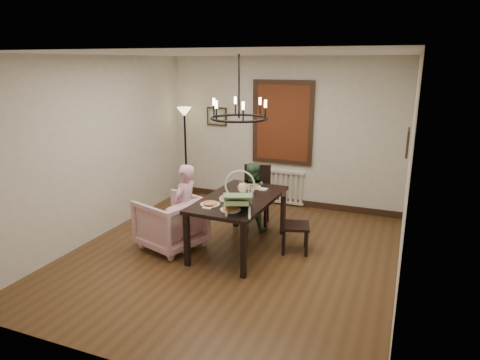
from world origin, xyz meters
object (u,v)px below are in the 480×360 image
Objects in this scene: dining_table at (239,203)px; elderly_woman at (185,215)px; drinking_glass at (243,194)px; chair_far at (256,196)px; baby_bouncer at (238,198)px; seated_man at (251,202)px; armchair at (171,223)px; chair_right at (296,222)px; floor_lamp at (186,155)px.

elderly_woman is (-0.71, -0.33, -0.17)m from dining_table.
elderly_woman is at bearing -157.83° from drinking_glass.
chair_far is 1.63m from baby_bouncer.
elderly_woman is 1.26m from seated_man.
drinking_glass is (1.04, 0.31, 0.48)m from armchair.
chair_far is 1.45m from elderly_woman.
floor_lamp is at bearing 43.30° from chair_right.
elderly_woman is at bearing -152.94° from dining_table.
floor_lamp is at bearing 137.53° from dining_table.
chair_right is 1.85m from armchair.
drinking_glass is at bearing -43.79° from floor_lamp.
elderly_woman is 0.91m from drinking_glass.
baby_bouncer is at bearing -48.96° from floor_lamp.
floor_lamp is at bearing -145.44° from elderly_woman.
baby_bouncer is at bearing -66.82° from dining_table.
dining_table is at bearing -44.69° from floor_lamp.
armchair is (-0.97, -0.32, -0.33)m from dining_table.
floor_lamp is at bearing -138.62° from armchair.
baby_bouncer is at bearing 97.47° from armchair.
chair_far reaches higher than dining_table.
drinking_glass is (0.07, -0.01, 0.15)m from dining_table.
baby_bouncer reaches higher than armchair.
elderly_woman is at bearing 55.16° from seated_man.
chair_right is at bearing 17.62° from dining_table.
chair_right is 1.05m from seated_man.
elderly_woman reaches higher than chair_right.
seated_man is at bearing 156.76° from elderly_woman.
chair_far is at bearing 97.54° from dining_table.
chair_far is at bearing 34.44° from chair_right.
armchair is (-0.88, -1.30, -0.13)m from chair_far.
chair_far is 8.03× the size of drinking_glass.
floor_lamp is (-1.82, 1.12, 0.43)m from seated_man.
seated_man is at bearing 99.03° from dining_table.
baby_bouncer is 0.57m from drinking_glass.
drinking_glass reaches higher than armchair.
seated_man is 7.40× the size of drinking_glass.
floor_lamp is (-1.91, 1.89, 0.19)m from dining_table.
elderly_woman reaches higher than chair_far.
elderly_woman is 2.55m from floor_lamp.
baby_bouncer is 3.23m from floor_lamp.
dining_table is 3.00× the size of baby_bouncer.
seated_man is (-0.09, 0.77, -0.24)m from dining_table.
dining_table is 1.70× the size of chair_far.
dining_table is 1.92× the size of chair_right.
floor_lamp reaches higher than chair_far.
chair_right is 0.86m from drinking_glass.
chair_right is at bearing 116.14° from elderly_woman.
seated_man is (0.62, 1.10, -0.07)m from elderly_woman.
seated_man is 1.45m from baby_bouncer.
dining_table is 1.07m from armchair.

